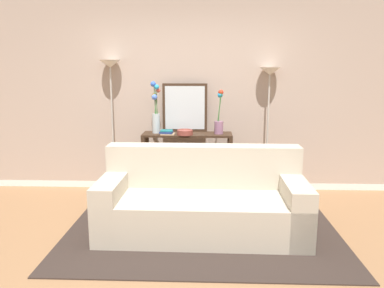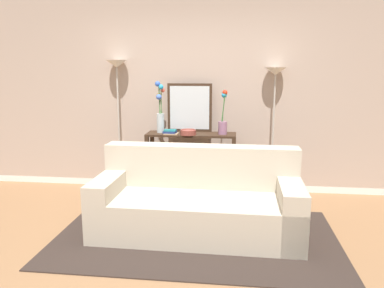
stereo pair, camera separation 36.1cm
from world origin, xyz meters
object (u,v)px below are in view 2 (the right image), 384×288
(vase_short_flowers, at_px, (223,120))
(console_table, at_px, (191,153))
(book_row_under_console, at_px, (168,189))
(wall_mirror, at_px, (190,108))
(book_stack, at_px, (170,132))
(couch, at_px, (198,203))
(fruit_bowl, at_px, (188,132))
(floor_lamp_right, at_px, (275,96))
(vase_tall_flowers, at_px, (160,111))
(floor_lamp_left, at_px, (117,89))

(vase_short_flowers, bearing_deg, console_table, 179.17)
(book_row_under_console, bearing_deg, wall_mirror, 28.26)
(book_stack, bearing_deg, vase_short_flowers, 7.87)
(couch, bearing_deg, console_table, 100.45)
(vase_short_flowers, xyz_separation_m, book_stack, (-0.69, -0.09, -0.16))
(vase_short_flowers, bearing_deg, couch, -99.76)
(wall_mirror, bearing_deg, fruit_bowl, -87.01)
(console_table, distance_m, floor_lamp_right, 1.34)
(floor_lamp_right, xyz_separation_m, vase_tall_flowers, (-1.51, -0.13, -0.21))
(book_stack, bearing_deg, floor_lamp_right, 10.20)
(book_row_under_console, bearing_deg, book_stack, -60.35)
(console_table, xyz_separation_m, fruit_bowl, (-0.03, -0.11, 0.31))
(floor_lamp_right, distance_m, fruit_bowl, 1.23)
(wall_mirror, relative_size, vase_tall_flowers, 0.95)
(couch, xyz_separation_m, vase_short_flowers, (0.20, 1.18, 0.74))
(book_row_under_console, bearing_deg, fruit_bowl, -21.00)
(wall_mirror, height_order, book_stack, wall_mirror)
(floor_lamp_right, bearing_deg, vase_short_flowers, -167.42)
(vase_short_flowers, xyz_separation_m, fruit_bowl, (-0.45, -0.11, -0.16))
(couch, bearing_deg, vase_short_flowers, 80.24)
(floor_lamp_right, distance_m, vase_short_flowers, 0.75)
(couch, distance_m, vase_short_flowers, 1.41)
(couch, distance_m, floor_lamp_left, 2.15)
(wall_mirror, bearing_deg, vase_short_flowers, -18.76)
(floor_lamp_right, distance_m, wall_mirror, 1.14)
(fruit_bowl, relative_size, book_row_under_console, 0.60)
(book_stack, xyz_separation_m, book_row_under_console, (-0.06, 0.10, -0.82))
(vase_tall_flowers, height_order, book_stack, vase_tall_flowers)
(wall_mirror, height_order, fruit_bowl, wall_mirror)
(wall_mirror, xyz_separation_m, vase_tall_flowers, (-0.38, -0.14, -0.04))
(floor_lamp_left, distance_m, fruit_bowl, 1.18)
(wall_mirror, height_order, vase_short_flowers, wall_mirror)
(console_table, xyz_separation_m, book_stack, (-0.26, -0.10, 0.30))
(vase_tall_flowers, relative_size, book_row_under_console, 1.99)
(console_table, relative_size, wall_mirror, 1.82)
(floor_lamp_left, xyz_separation_m, book_row_under_console, (0.72, -0.14, -1.37))
(vase_tall_flowers, xyz_separation_m, vase_short_flowers, (0.84, -0.02, -0.10))
(floor_lamp_left, relative_size, floor_lamp_right, 1.06)
(floor_lamp_left, relative_size, book_stack, 9.14)
(console_table, relative_size, vase_short_flowers, 2.06)
(floor_lamp_right, relative_size, book_stack, 8.64)
(console_table, relative_size, book_stack, 5.99)
(vase_short_flowers, bearing_deg, floor_lamp_left, 174.22)
(floor_lamp_left, relative_size, vase_tall_flowers, 2.64)
(couch, relative_size, book_row_under_console, 6.14)
(console_table, bearing_deg, fruit_bowl, -102.96)
(console_table, xyz_separation_m, floor_lamp_left, (-1.04, 0.14, 0.85))
(floor_lamp_left, height_order, vase_short_flowers, floor_lamp_left)
(floor_lamp_left, relative_size, book_row_under_console, 5.26)
(couch, relative_size, floor_lamp_left, 1.17)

